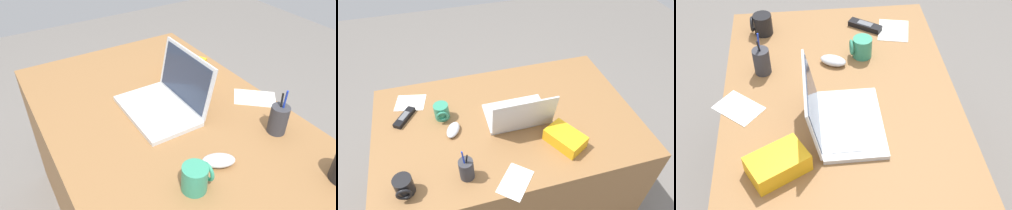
{
  "view_description": "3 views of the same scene",
  "coord_description": "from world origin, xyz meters",
  "views": [
    {
      "loc": [
        0.85,
        -0.52,
        1.49
      ],
      "look_at": [
        -0.03,
        0.01,
        0.75
      ],
      "focal_mm": 34.87,
      "sensor_mm": 36.0,
      "label": 1
    },
    {
      "loc": [
        0.3,
        1.07,
        1.87
      ],
      "look_at": [
        -0.01,
        -0.05,
        0.77
      ],
      "focal_mm": 31.59,
      "sensor_mm": 36.0,
      "label": 2
    },
    {
      "loc": [
        -1.12,
        0.11,
        1.87
      ],
      "look_at": [
        -0.02,
        -0.0,
        0.78
      ],
      "focal_mm": 47.29,
      "sensor_mm": 36.0,
      "label": 3
    }
  ],
  "objects": [
    {
      "name": "paper_note_left",
      "position": [
        0.07,
        0.38,
        0.71
      ],
      "size": [
        0.2,
        0.2,
        0.0
      ],
      "primitive_type": "cube",
      "rotation": [
        0.0,
        0.0,
        -0.71
      ],
      "color": "white",
      "rests_on": "desk"
    },
    {
      "name": "laptop",
      "position": [
        -0.06,
        0.02,
        0.76
      ],
      "size": [
        0.34,
        0.27,
        0.23
      ],
      "color": "silver",
      "rests_on": "desk"
    },
    {
      "name": "desk",
      "position": [
        0.0,
        0.0,
        0.36
      ],
      "size": [
        1.41,
        0.89,
        0.71
      ],
      "primitive_type": "cube",
      "color": "olive",
      "rests_on": "ground"
    },
    {
      "name": "snack_bag",
      "position": [
        -0.23,
        0.23,
        0.75
      ],
      "size": [
        0.2,
        0.22,
        0.07
      ],
      "primitive_type": "cube",
      "rotation": [
        0.0,
        0.0,
        0.5
      ],
      "color": "#F2AD19",
      "rests_on": "desk"
    },
    {
      "name": "pen_holder",
      "position": [
        0.27,
        0.3,
        0.77
      ],
      "size": [
        0.07,
        0.07,
        0.18
      ],
      "color": "#333338",
      "rests_on": "desk"
    },
    {
      "name": "computer_mouse",
      "position": [
        0.29,
        0.01,
        0.73
      ],
      "size": [
        0.1,
        0.12,
        0.03
      ],
      "primitive_type": "ellipsoid",
      "rotation": [
        0.0,
        0.0,
        -0.45
      ],
      "color": "silver",
      "rests_on": "desk"
    },
    {
      "name": "coffee_mug_tall",
      "position": [
        0.33,
        -0.11,
        0.76
      ],
      "size": [
        0.08,
        0.09,
        0.09
      ],
      "color": "#338C6B",
      "rests_on": "desk"
    }
  ]
}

